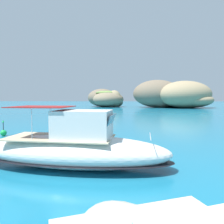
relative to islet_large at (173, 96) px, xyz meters
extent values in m
ellipsoid|color=#756651|center=(-5.93, -1.08, 0.86)|extent=(18.35, 15.44, 9.87)
ellipsoid|color=#9E8966|center=(1.02, 5.46, -0.33)|extent=(29.14, 29.68, 7.50)
ellipsoid|color=#84755B|center=(-0.85, 0.76, 0.11)|extent=(14.91, 15.19, 8.37)
ellipsoid|color=#9E8966|center=(2.98, -5.08, 0.52)|extent=(21.81, 18.61, 9.19)
ellipsoid|color=#9E8966|center=(4.90, -2.92, -1.36)|extent=(21.27, 22.00, 5.43)
ellipsoid|color=#756651|center=(-4.68, -2.70, -0.54)|extent=(10.69, 9.67, 7.08)
ellipsoid|color=#756651|center=(-26.57, 5.45, -0.58)|extent=(15.75, 15.78, 6.99)
ellipsoid|color=#84755B|center=(-23.68, 0.75, -1.22)|extent=(16.08, 16.26, 5.72)
ellipsoid|color=#9E8966|center=(-21.42, 0.11, -0.96)|extent=(6.13, 5.97, 6.23)
ellipsoid|color=#756651|center=(-24.13, -0.26, -1.11)|extent=(5.55, 4.92, 5.93)
ellipsoid|color=#84755B|center=(-20.31, 2.78, -2.32)|extent=(5.85, 5.99, 3.52)
ellipsoid|color=olive|center=(-24.24, 1.82, 1.28)|extent=(8.70, 7.91, 1.49)
ellipsoid|color=white|center=(-19.52, -69.52, -3.25)|extent=(9.94, 3.70, 1.65)
ellipsoid|color=black|center=(-19.52, -69.52, -3.62)|extent=(10.13, 3.77, 0.20)
cube|color=#C6B793|center=(-20.25, -69.46, -2.55)|extent=(5.54, 2.91, 0.06)
cube|color=silver|center=(-19.03, -69.56, -1.84)|extent=(2.88, 2.26, 1.36)
cube|color=#2D4756|center=(-17.66, -69.67, -1.70)|extent=(0.46, 1.92, 0.72)
cylinder|color=silver|center=(-15.74, -69.83, -2.37)|extent=(0.20, 2.04, 0.04)
cube|color=maroon|center=(-21.22, -69.38, -0.99)|extent=(3.09, 2.51, 0.04)
cylinder|color=silver|center=(-21.13, -68.36, -1.77)|extent=(0.03, 0.03, 1.56)
cylinder|color=silver|center=(-21.30, -70.40, -1.77)|extent=(0.03, 0.03, 1.56)
sphere|color=green|center=(-28.27, -61.00, -3.80)|extent=(0.56, 0.56, 0.56)
cylinder|color=black|center=(-28.27, -61.00, -3.30)|extent=(0.06, 0.06, 1.00)
cone|color=green|center=(-28.27, -61.00, -2.70)|extent=(0.20, 0.20, 0.20)
camera|label=1|loc=(-16.89, -80.17, -0.52)|focal=34.72mm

